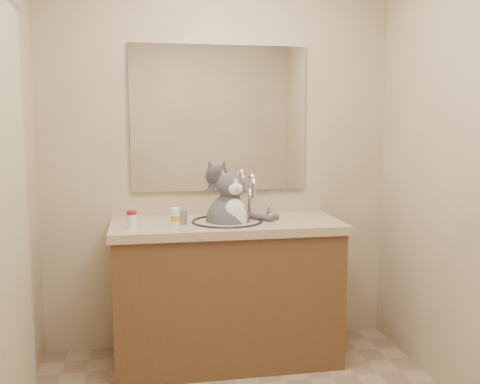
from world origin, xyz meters
The scene contains 7 objects.
room centered at (0.00, 0.00, 1.20)m, with size 2.22×2.52×2.42m.
vanity centered at (0.00, 0.96, 0.44)m, with size 1.34×0.59×1.12m.
mirror centered at (0.00, 1.24, 1.45)m, with size 1.10×0.02×0.90m, color white.
cat centered at (0.02, 0.96, 0.86)m, with size 0.44×0.35×0.53m.
pill_bottle_redcap centered at (-0.54, 0.87, 0.90)m, with size 0.07×0.07×0.09m.
pill_bottle_orange centered at (-0.30, 0.91, 0.90)m, with size 0.06×0.06×0.10m.
grey_canister centered at (-0.26, 0.91, 0.89)m, with size 0.06×0.06×0.08m.
Camera 1 is at (-0.47, -2.09, 1.42)m, focal length 40.00 mm.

